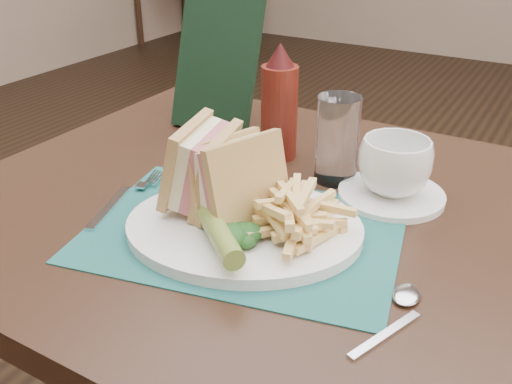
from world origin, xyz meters
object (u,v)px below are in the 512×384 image
Objects in this scene: sandwich_half_b at (228,172)px; plate at (244,228)px; drinking_glass at (337,139)px; check_presenter at (217,61)px; sandwich_half_a at (186,163)px; coffee_cup at (395,166)px; ketchup_bottle at (279,102)px; placemat at (243,231)px; saucer at (391,195)px.

plate is at bearing -5.34° from sandwich_half_b.
drinking_glass is 0.30m from check_presenter.
check_presenter reaches higher than sandwich_half_a.
plate is 0.07m from sandwich_half_b.
coffee_cup is at bearing 33.79° from plate.
coffee_cup is 0.40m from check_presenter.
sandwich_half_a is at bearing -66.70° from check_presenter.
ketchup_bottle is 0.74× the size of check_presenter.
sandwich_half_a reaches higher than placemat.
coffee_cup is (0.13, 0.18, 0.05)m from placemat.
placemat is 2.11× the size of ketchup_bottle.
drinking_glass reaches higher than coffee_cup.
sandwich_half_b is (-0.03, 0.01, 0.07)m from placemat.
sandwich_half_b reaches higher than coffee_cup.
check_presenter reaches higher than placemat.
check_presenter is (-0.15, 0.29, 0.05)m from sandwich_half_a.
sandwich_half_a is 1.14× the size of coffee_cup.
plate is 2.00× the size of saucer.
drinking_glass is at bearing 58.32° from plate.
placemat is at bearing -54.87° from check_presenter.
drinking_glass reaches higher than sandwich_half_b.
saucer is 1.48× the size of coffee_cup.
plate is 0.26m from ketchup_bottle.
ketchup_bottle is at bearing 86.73° from plate.
ketchup_bottle is 0.18m from check_presenter.
coffee_cup is at bearing -20.60° from check_presenter.
placemat is 2.62× the size of saucer.
saucer is at bearing 67.12° from sandwich_half_b.
sandwich_half_b is at bearing -78.19° from ketchup_bottle.
coffee_cup is 0.54× the size of ketchup_bottle.
ketchup_bottle reaches higher than drinking_glass.
drinking_glass is 0.70× the size of ketchup_bottle.
sandwich_half_b is 1.11× the size of coffee_cup.
sandwich_half_a is at bearing -141.38° from saucer.
placemat is at bearing -125.79° from saucer.
placemat is 1.56× the size of check_presenter.
placemat is at bearing -72.04° from ketchup_bottle.
drinking_glass is at bearing -23.11° from check_presenter.
placemat is 3.41× the size of sandwich_half_a.
sandwich_half_a is (-0.09, 0.01, 0.06)m from plate.
plate is 0.23m from saucer.
ketchup_bottle reaches higher than sandwich_half_a.
saucer is 0.81× the size of ketchup_bottle.
ketchup_bottle reaches higher than placemat.
saucer is 0.23m from ketchup_bottle.
coffee_cup is at bearing 25.57° from sandwich_half_a.
sandwich_half_b is 0.24m from coffee_cup.
check_presenter reaches higher than sandwich_half_b.
sandwich_half_b reaches higher than saucer.
saucer is 0.60× the size of check_presenter.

